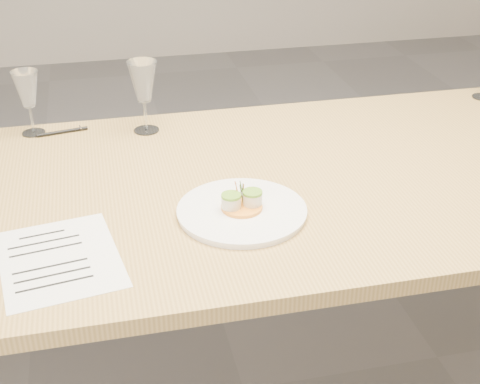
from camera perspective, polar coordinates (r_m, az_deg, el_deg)
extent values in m
cube|color=tan|center=(1.76, 0.39, 0.43)|extent=(2.40, 1.00, 0.04)
cylinder|color=white|center=(1.59, 0.16, -1.69)|extent=(0.31, 0.31, 0.01)
cylinder|color=white|center=(1.59, 0.16, -1.51)|extent=(0.31, 0.31, 0.01)
cylinder|color=#FFA530|center=(1.59, 0.16, -1.32)|extent=(0.10, 0.10, 0.01)
cylinder|color=beige|center=(1.57, -0.76, -0.86)|extent=(0.05, 0.05, 0.03)
cylinder|color=beige|center=(1.58, 1.07, -0.58)|extent=(0.05, 0.05, 0.03)
cylinder|color=#74A42D|center=(1.56, -0.76, -0.31)|extent=(0.05, 0.05, 0.01)
cylinder|color=#74A42D|center=(1.57, 1.07, -0.03)|extent=(0.05, 0.05, 0.01)
cylinder|color=#CFBB6E|center=(1.56, 2.72, -2.10)|extent=(0.05, 0.05, 0.00)
cube|color=white|center=(1.49, -15.15, -5.53)|extent=(0.29, 0.35, 0.00)
cube|color=black|center=(1.58, -16.54, -3.50)|extent=(0.10, 0.02, 0.00)
cube|color=black|center=(1.55, -16.39, -4.12)|extent=(0.15, 0.03, 0.00)
cube|color=black|center=(1.52, -16.22, -4.76)|extent=(0.15, 0.03, 0.00)
cube|color=black|center=(1.47, -15.88, -6.12)|extent=(0.15, 0.03, 0.00)
cube|color=black|center=(1.44, -15.70, -6.84)|extent=(0.15, 0.03, 0.00)
cube|color=black|center=(1.41, -15.51, -7.58)|extent=(0.15, 0.03, 0.00)
cylinder|color=black|center=(2.09, -14.91, 4.99)|extent=(0.15, 0.04, 0.01)
cube|color=silver|center=(2.09, -13.48, 5.41)|extent=(0.01, 0.03, 0.00)
cylinder|color=white|center=(2.11, -17.19, 4.85)|extent=(0.07, 0.07, 0.00)
cylinder|color=white|center=(2.09, -17.36, 5.94)|extent=(0.01, 0.01, 0.08)
cone|color=white|center=(2.06, -17.74, 8.37)|extent=(0.08, 0.08, 0.11)
cylinder|color=white|center=(2.06, -7.98, 5.25)|extent=(0.08, 0.08, 0.00)
cylinder|color=white|center=(2.04, -8.07, 6.50)|extent=(0.01, 0.01, 0.09)
cone|color=white|center=(2.00, -8.28, 9.33)|extent=(0.09, 0.09, 0.12)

